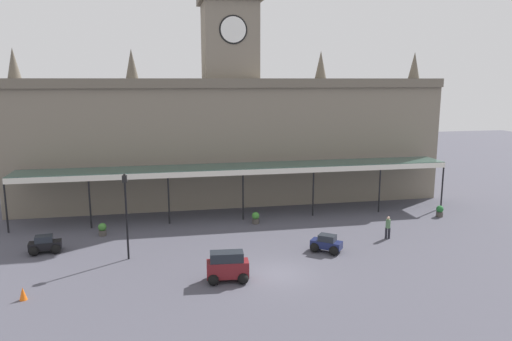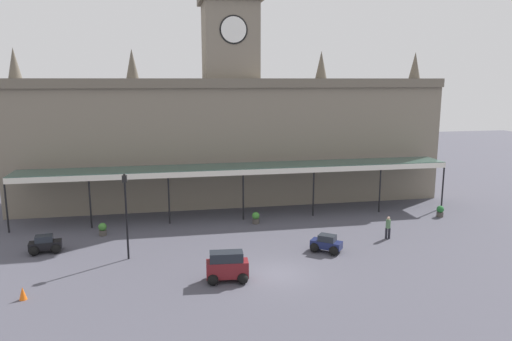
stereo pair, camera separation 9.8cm
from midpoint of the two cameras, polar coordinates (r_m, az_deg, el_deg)
The scene contains 12 objects.
ground_plane at distance 29.32m, azimuth 2.34°, elevation -12.18°, with size 140.00×140.00×0.00m, color #464651.
station_building at distance 45.58m, azimuth -2.96°, elevation 4.37°, with size 39.18×7.27×19.22m.
entrance_canopy at distance 40.17m, azimuth -1.77°, elevation 0.32°, with size 36.29×3.26×4.29m.
car_navy_sedan at distance 32.93m, azimuth 8.48°, elevation -8.73°, with size 2.25×2.16×1.19m.
car_maroon_van at distance 28.04m, azimuth -3.36°, elevation -11.51°, with size 2.47×1.72×1.77m.
car_black_sedan at distance 35.40m, azimuth -23.74°, elevation -8.15°, with size 2.14×1.68×1.19m.
pedestrian_near_entrance at distance 36.30m, azimuth 15.54°, elevation -6.47°, with size 0.39×0.34×1.67m.
victorian_lamppost at distance 31.54m, azimuth -15.15°, elevation -4.25°, with size 0.30×0.30×5.65m.
traffic_cone at distance 28.77m, azimuth -25.95°, elevation -13.02°, with size 0.40×0.40×0.71m, color orange.
planter_forecourt_centre at distance 37.59m, azimuth -17.74°, elevation -6.67°, with size 0.60×0.60×0.96m.
planter_by_canopy at distance 38.68m, azimuth 0.05°, elevation -5.65°, with size 0.60×0.60×0.96m.
planter_near_kerb at distance 43.45m, azimuth 21.15°, elevation -4.54°, with size 0.60×0.60×0.96m.
Camera 2 is at (-6.20, -26.27, 11.45)m, focal length 33.57 mm.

